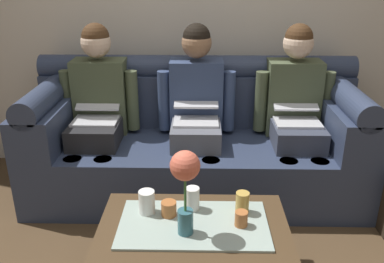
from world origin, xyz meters
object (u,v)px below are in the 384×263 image
object	(u,v)px
person_left	(98,105)
flower_vase	(185,178)
cup_near_right	(242,203)
person_middle	(196,106)
person_right	(295,106)
cup_far_left	(241,219)
couch	(196,143)
cup_near_left	(192,199)
cup_far_center	(147,202)
cup_far_right	(169,209)
coffee_table	(194,233)

from	to	relation	value
person_left	flower_vase	distance (m)	1.32
person_left	cup_near_right	world-z (taller)	person_left
person_left	person_middle	bearing A→B (deg)	-0.02
person_right	cup_far_left	world-z (taller)	person_right
person_left	flower_vase	world-z (taller)	person_left
couch	cup_near_right	distance (m)	1.00
cup_far_left	cup_near_left	bearing A→B (deg)	149.37
cup_far_center	flower_vase	bearing A→B (deg)	-39.69
cup_far_center	person_right	bearing A→B (deg)	45.75
couch	cup_far_right	size ratio (longest dim) A/B	30.07
coffee_table	cup_near_left	distance (m)	0.18
cup_far_left	cup_far_right	size ratio (longest dim) A/B	0.99
person_right	flower_vase	xyz separation A→B (m)	(-0.74, -1.14, 0.04)
person_middle	cup_near_left	world-z (taller)	person_middle
couch	flower_vase	bearing A→B (deg)	-91.86
person_left	coffee_table	distance (m)	1.31
person_middle	person_right	xyz separation A→B (m)	(0.70, 0.00, -0.00)
cup_near_left	person_middle	bearing A→B (deg)	89.50
person_left	cup_near_right	size ratio (longest dim) A/B	10.73
person_left	cup_near_left	bearing A→B (deg)	-53.26
person_right	cup_far_left	distance (m)	1.19
person_right	coffee_table	world-z (taller)	person_right
cup_far_right	flower_vase	bearing A→B (deg)	-58.39
coffee_table	cup_far_center	distance (m)	0.28
cup_far_left	couch	bearing A→B (deg)	102.24
flower_vase	cup_far_center	size ratio (longest dim) A/B	3.47
couch	cup_far_center	world-z (taller)	couch
cup_far_center	cup_far_right	size ratio (longest dim) A/B	1.58
person_right	cup_far_center	size ratio (longest dim) A/B	9.89
person_left	coffee_table	xyz separation A→B (m)	(0.70, -1.06, -0.31)
person_left	person_middle	world-z (taller)	same
cup_far_left	coffee_table	bearing A→B (deg)	176.95
person_middle	cup_far_center	size ratio (longest dim) A/B	9.89
coffee_table	cup_near_right	world-z (taller)	cup_near_right
person_left	flower_vase	xyz separation A→B (m)	(0.67, -1.14, 0.04)
cup_near_left	cup_far_center	distance (m)	0.24
couch	coffee_table	bearing A→B (deg)	-90.00
cup_near_right	cup_far_right	bearing A→B (deg)	-174.53
person_middle	flower_vase	xyz separation A→B (m)	(-0.04, -1.14, 0.04)
cup_far_right	cup_far_left	bearing A→B (deg)	-12.66
person_middle	cup_near_left	size ratio (longest dim) A/B	9.90
cup_far_center	cup_far_right	distance (m)	0.12
person_right	cup_far_right	bearing A→B (deg)	-129.90
person_middle	cup_near_left	bearing A→B (deg)	-90.50
cup_near_left	cup_far_center	world-z (taller)	same
person_left	cup_near_left	xyz separation A→B (m)	(0.69, -0.93, -0.20)
person_left	cup_far_center	world-z (taller)	person_left
couch	person_middle	world-z (taller)	person_middle
cup_far_right	cup_far_center	bearing A→B (deg)	168.45
coffee_table	person_right	bearing A→B (deg)	56.49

